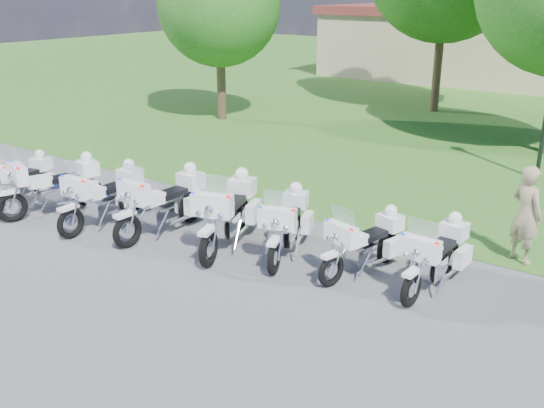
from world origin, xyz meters
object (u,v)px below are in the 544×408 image
Objects in this scene: motorcycle_0 at (22,180)px; motorcycle_3 at (165,201)px; motorcycle_5 at (287,223)px; bystander_a at (526,215)px; motorcycle_2 at (106,195)px; motorcycle_4 at (229,211)px; motorcycle_6 at (366,242)px; motorcycle_1 at (56,184)px; motorcycle_7 at (437,254)px.

motorcycle_3 reaches higher than motorcycle_0.
motorcycle_5 is 1.16× the size of bystander_a.
motorcycle_2 is 3.12m from motorcycle_4.
motorcycle_6 is (2.91, 0.50, -0.13)m from motorcycle_4.
motorcycle_3 is 1.15× the size of motorcycle_5.
motorcycle_1 is 1.09× the size of motorcycle_7.
motorcycle_5 is at bearing 10.00° from motorcycle_7.
motorcycle_7 is (5.81, 0.95, -0.09)m from motorcycle_3.
motorcycle_0 is 2.80m from motorcycle_2.
motorcycle_1 is 3.05m from motorcycle_3.
motorcycle_3 is at bearing 12.78° from motorcycle_7.
motorcycle_0 is at bearing -8.82° from motorcycle_4.
motorcycle_0 is 0.97× the size of motorcycle_5.
motorcycle_3 is at bearing -9.20° from motorcycle_4.
motorcycle_3 is at bearing 53.35° from bystander_a.
bystander_a reaches higher than motorcycle_2.
motorcycle_3 is 1.01× the size of motorcycle_4.
motorcycle_0 is 10.19m from motorcycle_7.
motorcycle_2 is at bearing -6.41° from motorcycle_5.
motorcycle_0 is 1.13× the size of bystander_a.
motorcycle_1 is at bearing 24.77° from motorcycle_6.
bystander_a is at bearing -141.11° from motorcycle_1.
motorcycle_0 is 0.90× the size of motorcycle_1.
motorcycle_0 is 0.85× the size of motorcycle_3.
motorcycle_7 is 2.29m from bystander_a.
motorcycle_2 is 1.09× the size of motorcycle_5.
motorcycle_1 reaches higher than motorcycle_6.
motorcycle_4 is at bearing 12.81° from motorcycle_7.
motorcycle_1 reaches higher than motorcycle_5.
motorcycle_4 is 1.14× the size of motorcycle_5.
motorcycle_2 is at bearing 52.05° from bystander_a.
motorcycle_6 is (7.48, 1.38, -0.10)m from motorcycle_1.
motorcycle_4 is (5.83, 0.98, 0.12)m from motorcycle_0.
motorcycle_0 is 4.30m from motorcycle_3.
bystander_a is at bearing -173.75° from motorcycle_0.
motorcycle_2 is 4.39m from motorcycle_5.
motorcycle_5 is 1.05× the size of motorcycle_6.
motorcycle_0 is 0.86× the size of motorcycle_4.
bystander_a reaches higher than motorcycle_0.
motorcycle_0 is at bearing 48.19° from bystander_a.
motorcycle_4 is 5.87m from bystander_a.
motorcycle_7 is at bearing 166.55° from motorcycle_5.
motorcycle_3 is 2.88m from motorcycle_5.
bystander_a is at bearing -159.62° from motorcycle_2.
motorcycle_0 is at bearing 23.04° from motorcycle_1.
motorcycle_0 is 7.18m from motorcycle_5.
motorcycle_5 reaches higher than motorcycle_7.
motorcycle_2 is at bearing -5.84° from motorcycle_4.
motorcycle_2 reaches higher than motorcycle_7.
motorcycle_5 is at bearing 60.54° from bystander_a.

